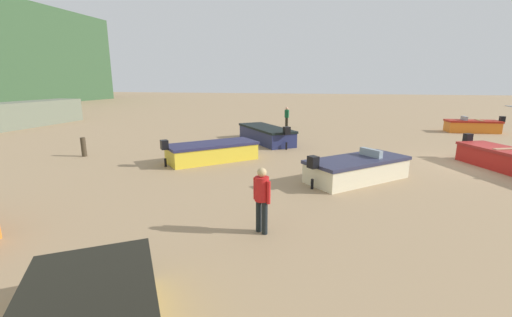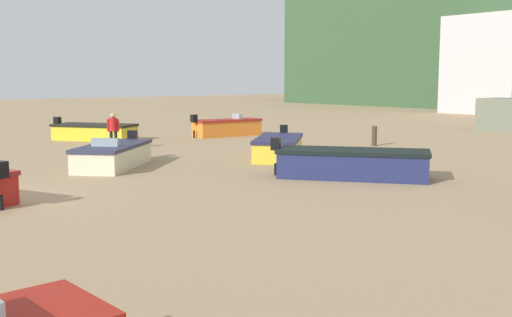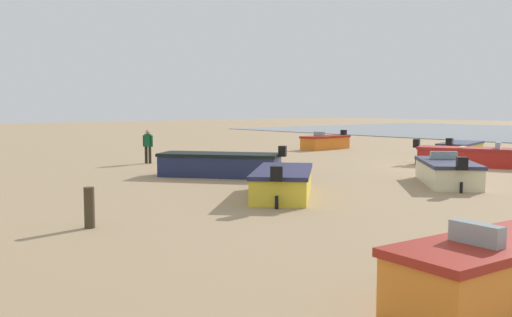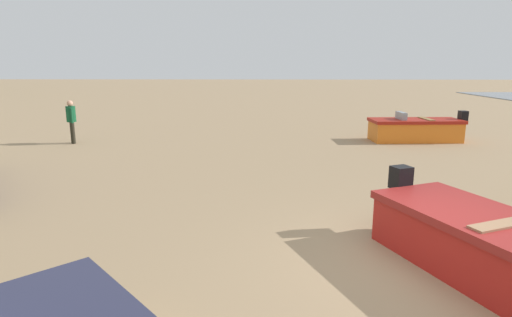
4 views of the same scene
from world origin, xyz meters
name	(u,v)px [view 4 (image 4 of 4)]	position (x,y,z in m)	size (l,w,h in m)	color
ground_plane	(422,270)	(0.00, 0.00, 0.00)	(160.00, 160.00, 0.00)	#A0835F
boat_orange_0	(415,130)	(10.67, -3.54, 0.44)	(1.54, 3.73, 1.17)	orange
beach_walker_foreground	(71,118)	(9.84, 9.59, 0.95)	(0.50, 0.47, 1.62)	black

